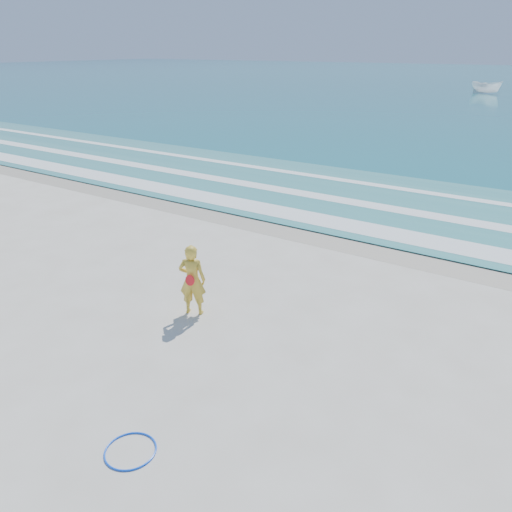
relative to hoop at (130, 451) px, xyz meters
The scene contains 9 objects.
ground 2.80m from the hoop, 126.94° to the left, with size 400.00×400.00×0.00m, color silver.
wet_sand 11.36m from the hoop, 98.51° to the left, with size 400.00×2.40×0.00m, color #B2A893.
shallow 16.32m from the hoop, 95.91° to the left, with size 400.00×10.00×0.01m, color #59B7AD.
foam_near 12.65m from the hoop, 97.64° to the left, with size 400.00×1.40×0.01m, color white.
foam_mid 15.53m from the hoop, 96.21° to the left, with size 400.00×0.90×0.01m, color white.
foam_far 18.81m from the hoop, 95.13° to the left, with size 400.00×0.60×0.01m, color white.
hoop is the anchor object (origin of this frame).
boat 76.31m from the hoop, 96.48° to the left, with size 1.69×4.48×1.73m, color white.
woman 4.85m from the hoop, 117.27° to the left, with size 0.80×0.69×1.85m.
Camera 1 is at (7.00, -6.43, 6.28)m, focal length 35.00 mm.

